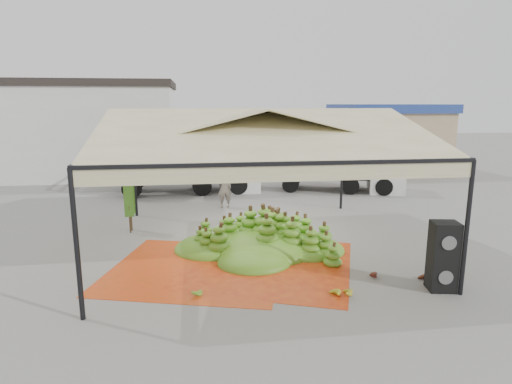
{
  "coord_description": "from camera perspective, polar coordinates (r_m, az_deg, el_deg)",
  "views": [
    {
      "loc": [
        -1.71,
        -12.1,
        4.15
      ],
      "look_at": [
        0.2,
        1.5,
        1.3
      ],
      "focal_mm": 30.0,
      "sensor_mm": 36.0,
      "label": 1
    }
  ],
  "objects": [
    {
      "name": "speaker_stack",
      "position": [
        10.53,
        23.66,
        -7.87
      ],
      "size": [
        0.66,
        0.6,
        1.59
      ],
      "rotation": [
        0.0,
        0.0,
        -0.18
      ],
      "color": "black",
      "rests_on": "ground"
    },
    {
      "name": "truck_left",
      "position": [
        20.5,
        -8.18,
        3.84
      ],
      "size": [
        6.61,
        2.51,
        2.24
      ],
      "rotation": [
        0.0,
        0.0,
        0.04
      ],
      "color": "#4F371A",
      "rests_on": "ground"
    },
    {
      "name": "truck_right",
      "position": [
        21.03,
        11.84,
        3.52
      ],
      "size": [
        6.18,
        3.64,
        2.01
      ],
      "rotation": [
        0.0,
        0.0,
        -0.3
      ],
      "color": "#462717",
      "rests_on": "ground"
    },
    {
      "name": "ground",
      "position": [
        12.9,
        0.05,
        -7.04
      ],
      "size": [
        90.0,
        90.0,
        0.0
      ],
      "primitive_type": "plane",
      "color": "slate",
      "rests_on": "ground"
    },
    {
      "name": "vendor",
      "position": [
        17.29,
        -4.23,
        0.54
      ],
      "size": [
        0.64,
        0.47,
        1.61
      ],
      "primitive_type": "imported",
      "rotation": [
        0.0,
        0.0,
        3.29
      ],
      "color": "gray",
      "rests_on": "ground"
    },
    {
      "name": "hand_red_a",
      "position": [
        10.95,
        14.93,
        -10.39
      ],
      "size": [
        0.56,
        0.52,
        0.2
      ],
      "primitive_type": "ellipsoid",
      "rotation": [
        0.0,
        0.0,
        -0.51
      ],
      "color": "#531E13",
      "rests_on": "ground"
    },
    {
      "name": "hand_yellow_a",
      "position": [
        9.83,
        11.65,
        -12.8
      ],
      "size": [
        0.53,
        0.46,
        0.21
      ],
      "primitive_type": "ellipsoid",
      "rotation": [
        0.0,
        0.0,
        -0.17
      ],
      "color": "gold",
      "rests_on": "ground"
    },
    {
      "name": "building_tan",
      "position": [
        27.77,
        17.1,
        6.92
      ],
      "size": [
        6.3,
        5.3,
        4.1
      ],
      "color": "tan",
      "rests_on": "ground"
    },
    {
      "name": "tarp_left",
      "position": [
        11.26,
        -7.92,
        -9.98
      ],
      "size": [
        5.2,
        5.06,
        0.01
      ],
      "primitive_type": "cube",
      "rotation": [
        0.0,
        0.0,
        -0.27
      ],
      "color": "red",
      "rests_on": "ground"
    },
    {
      "name": "banana_heap",
      "position": [
        12.23,
        0.93,
        -5.43
      ],
      "size": [
        6.05,
        5.45,
        1.08
      ],
      "primitive_type": "ellipsoid",
      "rotation": [
        0.0,
        0.0,
        -0.3
      ],
      "color": "#3D7E1A",
      "rests_on": "ground"
    },
    {
      "name": "hand_green",
      "position": [
        9.8,
        -8.1,
        -12.86
      ],
      "size": [
        0.51,
        0.51,
        0.18
      ],
      "primitive_type": "ellipsoid",
      "rotation": [
        0.0,
        0.0,
        -0.72
      ],
      "color": "#42821B",
      "rests_on": "ground"
    },
    {
      "name": "hanging_bunches",
      "position": [
        13.58,
        -4.35,
        5.23
      ],
      "size": [
        4.74,
        0.24,
        0.2
      ],
      "color": "#477E1A",
      "rests_on": "ground"
    },
    {
      "name": "hand_yellow_b",
      "position": [
        9.75,
        10.2,
        -12.98
      ],
      "size": [
        0.53,
        0.47,
        0.2
      ],
      "primitive_type": "ellipsoid",
      "rotation": [
        0.0,
        0.0,
        0.27
      ],
      "color": "gold",
      "rests_on": "ground"
    },
    {
      "name": "banana_leaves",
      "position": [
        14.62,
        -15.54,
        -5.2
      ],
      "size": [
        0.96,
        1.36,
        3.7
      ],
      "primitive_type": null,
      "color": "#2F6D1D",
      "rests_on": "ground"
    },
    {
      "name": "canopy_tent",
      "position": [
        12.25,
        0.05,
        7.75
      ],
      "size": [
        8.1,
        8.1,
        4.0
      ],
      "color": "black",
      "rests_on": "ground"
    },
    {
      "name": "hand_red_b",
      "position": [
        11.08,
        21.53,
        -10.51
      ],
      "size": [
        0.61,
        0.58,
        0.22
      ],
      "primitive_type": "ellipsoid",
      "rotation": [
        0.0,
        0.0,
        0.49
      ],
      "color": "#562B13",
      "rests_on": "ground"
    },
    {
      "name": "building_white",
      "position": [
        27.42,
        -25.82,
        7.56
      ],
      "size": [
        14.3,
        6.3,
        5.4
      ],
      "color": "silver",
      "rests_on": "ground"
    },
    {
      "name": "tarp_right",
      "position": [
        11.43,
        1.71,
        -9.53
      ],
      "size": [
        5.47,
        5.59,
        0.01
      ],
      "primitive_type": "cube",
      "rotation": [
        0.0,
        0.0,
        -0.36
      ],
      "color": "#CF4E13",
      "rests_on": "ground"
    }
  ]
}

